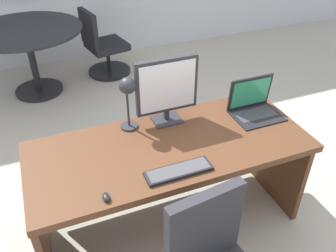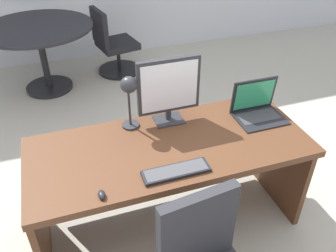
{
  "view_description": "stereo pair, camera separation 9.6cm",
  "coord_description": "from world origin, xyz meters",
  "px_view_note": "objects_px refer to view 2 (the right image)",
  "views": [
    {
      "loc": [
        -0.69,
        -1.68,
        2.17
      ],
      "look_at": [
        0.0,
        0.04,
        0.87
      ],
      "focal_mm": 38.03,
      "sensor_mm": 36.0,
      "label": 1
    },
    {
      "loc": [
        -0.6,
        -1.71,
        2.17
      ],
      "look_at": [
        0.0,
        0.04,
        0.87
      ],
      "focal_mm": 38.03,
      "sensor_mm": 36.0,
      "label": 2
    }
  ],
  "objects_px": {
    "desk_lamp": "(129,92)",
    "meeting_table": "(40,42)",
    "mouse": "(102,195)",
    "laptop": "(256,105)",
    "meeting_chair_near": "(114,48)",
    "keyboard": "(176,171)",
    "desk": "(168,162)",
    "monitor": "(169,88)"
  },
  "relations": [
    {
      "from": "keyboard",
      "to": "desk_lamp",
      "type": "bearing_deg",
      "value": 104.49
    },
    {
      "from": "monitor",
      "to": "keyboard",
      "type": "bearing_deg",
      "value": -104.41
    },
    {
      "from": "desk_lamp",
      "to": "meeting_table",
      "type": "xyz_separation_m",
      "value": [
        -0.54,
        2.21,
        -0.43
      ]
    },
    {
      "from": "monitor",
      "to": "meeting_chair_near",
      "type": "relative_size",
      "value": 0.55
    },
    {
      "from": "desk",
      "to": "monitor",
      "type": "distance_m",
      "value": 0.51
    },
    {
      "from": "monitor",
      "to": "laptop",
      "type": "distance_m",
      "value": 0.66
    },
    {
      "from": "laptop",
      "to": "desk_lamp",
      "type": "xyz_separation_m",
      "value": [
        -0.89,
        0.12,
        0.21
      ]
    },
    {
      "from": "monitor",
      "to": "desk_lamp",
      "type": "xyz_separation_m",
      "value": [
        -0.27,
        -0.0,
        0.02
      ]
    },
    {
      "from": "laptop",
      "to": "keyboard",
      "type": "distance_m",
      "value": 0.86
    },
    {
      "from": "desk_lamp",
      "to": "monitor",
      "type": "bearing_deg",
      "value": 0.41
    },
    {
      "from": "desk",
      "to": "meeting_chair_near",
      "type": "distance_m",
      "value": 2.61
    },
    {
      "from": "meeting_chair_near",
      "to": "keyboard",
      "type": "bearing_deg",
      "value": -93.79
    },
    {
      "from": "desk_lamp",
      "to": "meeting_table",
      "type": "height_order",
      "value": "desk_lamp"
    },
    {
      "from": "laptop",
      "to": "desk_lamp",
      "type": "relative_size",
      "value": 0.87
    },
    {
      "from": "desk",
      "to": "laptop",
      "type": "distance_m",
      "value": 0.76
    },
    {
      "from": "keyboard",
      "to": "meeting_chair_near",
      "type": "distance_m",
      "value": 2.95
    },
    {
      "from": "laptop",
      "to": "keyboard",
      "type": "bearing_deg",
      "value": -151.92
    },
    {
      "from": "mouse",
      "to": "desk_lamp",
      "type": "height_order",
      "value": "desk_lamp"
    },
    {
      "from": "meeting_chair_near",
      "to": "mouse",
      "type": "bearing_deg",
      "value": -102.17
    },
    {
      "from": "monitor",
      "to": "meeting_table",
      "type": "xyz_separation_m",
      "value": [
        -0.82,
        2.2,
        -0.41
      ]
    },
    {
      "from": "mouse",
      "to": "desk_lamp",
      "type": "distance_m",
      "value": 0.71
    },
    {
      "from": "monitor",
      "to": "keyboard",
      "type": "relative_size",
      "value": 1.18
    },
    {
      "from": "desk",
      "to": "mouse",
      "type": "xyz_separation_m",
      "value": [
        -0.5,
        -0.36,
        0.21
      ]
    },
    {
      "from": "mouse",
      "to": "meeting_chair_near",
      "type": "height_order",
      "value": "meeting_chair_near"
    },
    {
      "from": "monitor",
      "to": "meeting_table",
      "type": "relative_size",
      "value": 0.38
    },
    {
      "from": "laptop",
      "to": "desk_lamp",
      "type": "distance_m",
      "value": 0.93
    },
    {
      "from": "mouse",
      "to": "desk_lamp",
      "type": "bearing_deg",
      "value": 61.79
    },
    {
      "from": "monitor",
      "to": "mouse",
      "type": "bearing_deg",
      "value": -135.12
    },
    {
      "from": "meeting_chair_near",
      "to": "monitor",
      "type": "bearing_deg",
      "value": -91.38
    },
    {
      "from": "laptop",
      "to": "mouse",
      "type": "height_order",
      "value": "laptop"
    },
    {
      "from": "keyboard",
      "to": "mouse",
      "type": "height_order",
      "value": "mouse"
    },
    {
      "from": "mouse",
      "to": "monitor",
      "type": "bearing_deg",
      "value": 44.88
    },
    {
      "from": "mouse",
      "to": "desk_lamp",
      "type": "relative_size",
      "value": 0.18
    },
    {
      "from": "monitor",
      "to": "meeting_chair_near",
      "type": "bearing_deg",
      "value": 88.62
    },
    {
      "from": "monitor",
      "to": "keyboard",
      "type": "height_order",
      "value": "monitor"
    },
    {
      "from": "desk_lamp",
      "to": "meeting_chair_near",
      "type": "bearing_deg",
      "value": 82.14
    },
    {
      "from": "meeting_table",
      "to": "desk_lamp",
      "type": "bearing_deg",
      "value": -76.16
    },
    {
      "from": "monitor",
      "to": "mouse",
      "type": "xyz_separation_m",
      "value": [
        -0.58,
        -0.58,
        -0.25
      ]
    },
    {
      "from": "mouse",
      "to": "meeting_table",
      "type": "height_order",
      "value": "meeting_table"
    },
    {
      "from": "mouse",
      "to": "laptop",
      "type": "bearing_deg",
      "value": 20.71
    },
    {
      "from": "laptop",
      "to": "meeting_table",
      "type": "bearing_deg",
      "value": 121.7
    },
    {
      "from": "laptop",
      "to": "desk_lamp",
      "type": "height_order",
      "value": "desk_lamp"
    }
  ]
}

